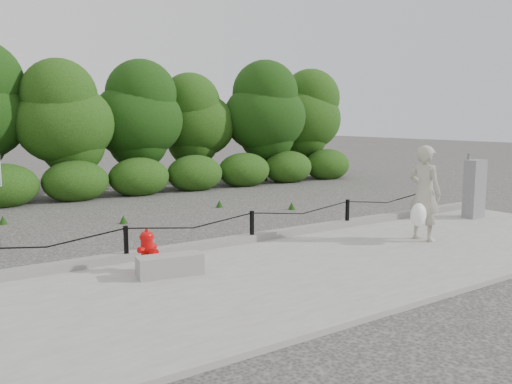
{
  "coord_description": "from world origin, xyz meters",
  "views": [
    {
      "loc": [
        -5.7,
        -8.33,
        2.43
      ],
      "look_at": [
        0.23,
        0.2,
        1.0
      ],
      "focal_mm": 38.0,
      "sensor_mm": 36.0,
      "label": 1
    }
  ],
  "objects_px": {
    "concrete_block": "(170,265)",
    "utility_cabinet": "(474,189)",
    "fire_hydrant": "(147,251)",
    "pedestrian": "(424,194)"
  },
  "relations": [
    {
      "from": "pedestrian",
      "to": "utility_cabinet",
      "type": "distance_m",
      "value": 3.08
    },
    {
      "from": "fire_hydrant",
      "to": "concrete_block",
      "type": "relative_size",
      "value": 0.67
    },
    {
      "from": "fire_hydrant",
      "to": "utility_cabinet",
      "type": "height_order",
      "value": "utility_cabinet"
    },
    {
      "from": "pedestrian",
      "to": "concrete_block",
      "type": "relative_size",
      "value": 1.88
    },
    {
      "from": "fire_hydrant",
      "to": "pedestrian",
      "type": "bearing_deg",
      "value": -33.82
    },
    {
      "from": "concrete_block",
      "to": "fire_hydrant",
      "type": "bearing_deg",
      "value": 113.37
    },
    {
      "from": "fire_hydrant",
      "to": "concrete_block",
      "type": "distance_m",
      "value": 0.48
    },
    {
      "from": "concrete_block",
      "to": "utility_cabinet",
      "type": "bearing_deg",
      "value": 1.66
    },
    {
      "from": "utility_cabinet",
      "to": "pedestrian",
      "type": "bearing_deg",
      "value": -167.35
    },
    {
      "from": "fire_hydrant",
      "to": "utility_cabinet",
      "type": "xyz_separation_m",
      "value": [
        8.19,
        -0.18,
        0.37
      ]
    }
  ]
}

